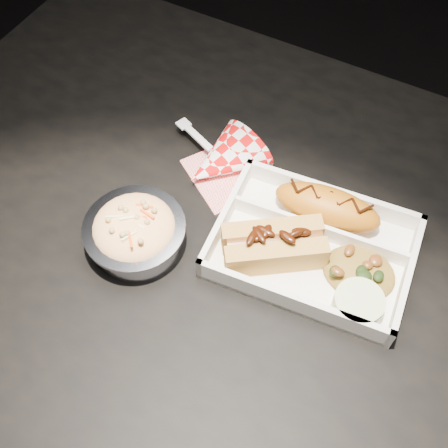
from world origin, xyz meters
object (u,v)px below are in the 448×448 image
(fried_pastry, at_px, (327,207))
(food_tray, at_px, (312,249))
(dining_table, at_px, (264,287))
(napkin_fork, at_px, (222,162))
(foil_coleslaw_cup, at_px, (135,231))
(hotdog, at_px, (274,244))

(fried_pastry, bearing_deg, food_tray, -84.36)
(dining_table, height_order, napkin_fork, napkin_fork)
(dining_table, bearing_deg, napkin_fork, 141.30)
(food_tray, bearing_deg, dining_table, -152.80)
(food_tray, height_order, foil_coleslaw_cup, foil_coleslaw_cup)
(dining_table, bearing_deg, hotdog, -3.02)
(napkin_fork, bearing_deg, fried_pastry, 17.78)
(dining_table, height_order, hotdog, hotdog)
(food_tray, distance_m, fried_pastry, 0.06)
(hotdog, bearing_deg, foil_coleslaw_cup, 166.81)
(foil_coleslaw_cup, bearing_deg, dining_table, 22.45)
(hotdog, relative_size, foil_coleslaw_cup, 1.06)
(hotdog, height_order, foil_coleslaw_cup, foil_coleslaw_cup)
(foil_coleslaw_cup, bearing_deg, food_tray, 25.01)
(dining_table, xyz_separation_m, napkin_fork, (-0.12, 0.10, 0.11))
(hotdog, bearing_deg, fried_pastry, 32.00)
(napkin_fork, bearing_deg, food_tray, 0.60)
(fried_pastry, bearing_deg, hotdog, -113.12)
(fried_pastry, distance_m, napkin_fork, 0.17)
(dining_table, distance_m, hotdog, 0.12)
(dining_table, relative_size, napkin_fork, 6.83)
(hotdog, distance_m, napkin_fork, 0.16)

